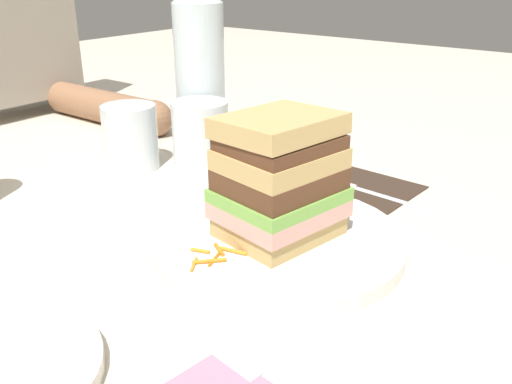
% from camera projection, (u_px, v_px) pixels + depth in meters
% --- Properties ---
extents(ground_plane, '(3.00, 3.00, 0.00)m').
position_uv_depth(ground_plane, '(293.00, 245.00, 0.59)').
color(ground_plane, beige).
extents(main_plate, '(0.26, 0.26, 0.02)m').
position_uv_depth(main_plate, '(279.00, 241.00, 0.58)').
color(main_plate, white).
rests_on(main_plate, ground_plane).
extents(sandwich, '(0.13, 0.12, 0.13)m').
position_uv_depth(sandwich, '(279.00, 179.00, 0.55)').
color(sandwich, tan).
rests_on(sandwich, main_plate).
extents(carrot_shred_0, '(0.02, 0.02, 0.00)m').
position_uv_depth(carrot_shred_0, '(219.00, 249.00, 0.54)').
color(carrot_shred_0, orange).
rests_on(carrot_shred_0, main_plate).
extents(carrot_shred_1, '(0.03, 0.02, 0.00)m').
position_uv_depth(carrot_shred_1, '(209.00, 261.00, 0.52)').
color(carrot_shred_1, orange).
rests_on(carrot_shred_1, main_plate).
extents(carrot_shred_2, '(0.01, 0.02, 0.00)m').
position_uv_depth(carrot_shred_2, '(200.00, 251.00, 0.54)').
color(carrot_shred_2, orange).
rests_on(carrot_shred_2, main_plate).
extents(carrot_shred_3, '(0.03, 0.01, 0.00)m').
position_uv_depth(carrot_shred_3, '(216.00, 257.00, 0.53)').
color(carrot_shred_3, orange).
rests_on(carrot_shred_3, main_plate).
extents(carrot_shred_4, '(0.01, 0.03, 0.00)m').
position_uv_depth(carrot_shred_4, '(233.00, 251.00, 0.54)').
color(carrot_shred_4, orange).
rests_on(carrot_shred_4, main_plate).
extents(carrot_shred_5, '(0.02, 0.01, 0.00)m').
position_uv_depth(carrot_shred_5, '(194.00, 264.00, 0.52)').
color(carrot_shred_5, orange).
rests_on(carrot_shred_5, main_plate).
extents(carrot_shred_6, '(0.02, 0.02, 0.00)m').
position_uv_depth(carrot_shred_6, '(318.00, 207.00, 0.64)').
color(carrot_shred_6, orange).
rests_on(carrot_shred_6, main_plate).
extents(carrot_shred_7, '(0.01, 0.02, 0.00)m').
position_uv_depth(carrot_shred_7, '(320.00, 216.00, 0.61)').
color(carrot_shred_7, orange).
rests_on(carrot_shred_7, main_plate).
extents(carrot_shred_8, '(0.02, 0.02, 0.00)m').
position_uv_depth(carrot_shred_8, '(317.00, 205.00, 0.64)').
color(carrot_shred_8, orange).
rests_on(carrot_shred_8, main_plate).
extents(carrot_shred_9, '(0.03, 0.01, 0.00)m').
position_uv_depth(carrot_shred_9, '(314.00, 214.00, 0.62)').
color(carrot_shred_9, orange).
rests_on(carrot_shred_9, main_plate).
extents(carrot_shred_10, '(0.03, 0.01, 0.00)m').
position_uv_depth(carrot_shred_10, '(334.00, 202.00, 0.65)').
color(carrot_shred_10, orange).
rests_on(carrot_shred_10, main_plate).
extents(napkin_dark, '(0.15, 0.16, 0.00)m').
position_uv_depth(napkin_dark, '(353.00, 187.00, 0.73)').
color(napkin_dark, '#38281E').
rests_on(napkin_dark, ground_plane).
extents(fork, '(0.03, 0.17, 0.00)m').
position_uv_depth(fork, '(368.00, 189.00, 0.72)').
color(fork, silver).
rests_on(fork, napkin_dark).
extents(knife, '(0.04, 0.20, 0.00)m').
position_uv_depth(knife, '(179.00, 321.00, 0.46)').
color(knife, silver).
rests_on(knife, ground_plane).
extents(juice_glass, '(0.08, 0.08, 0.10)m').
position_uv_depth(juice_glass, '(201.00, 143.00, 0.76)').
color(juice_glass, white).
rests_on(juice_glass, ground_plane).
extents(water_bottle, '(0.07, 0.07, 0.30)m').
position_uv_depth(water_bottle, '(200.00, 70.00, 0.80)').
color(water_bottle, silver).
rests_on(water_bottle, ground_plane).
extents(empty_tumbler_1, '(0.08, 0.08, 0.09)m').
position_uv_depth(empty_tumbler_1, '(131.00, 137.00, 0.79)').
color(empty_tumbler_1, silver).
rests_on(empty_tumbler_1, ground_plane).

